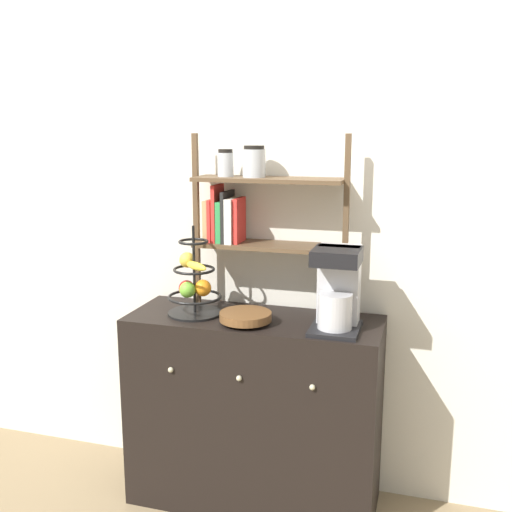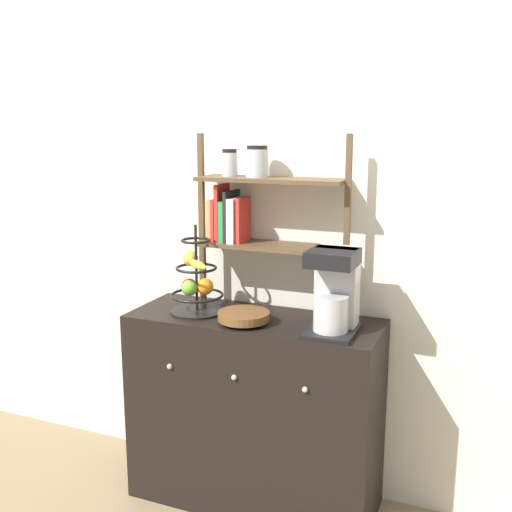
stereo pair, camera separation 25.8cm
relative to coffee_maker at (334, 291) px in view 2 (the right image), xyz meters
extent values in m
cube|color=silver|center=(-0.37, 0.30, 0.23)|extent=(7.00, 0.05, 2.60)
cube|color=black|center=(-0.37, 0.04, -0.62)|extent=(1.12, 0.42, 0.89)
sphere|color=#B2AD8C|center=(-0.68, -0.17, -0.37)|extent=(0.02, 0.02, 0.02)
sphere|color=#B2AD8C|center=(-0.37, -0.17, -0.37)|extent=(0.02, 0.02, 0.02)
sphere|color=#B2AD8C|center=(-0.06, -0.17, -0.37)|extent=(0.02, 0.02, 0.02)
cube|color=black|center=(0.00, -0.02, -0.16)|extent=(0.20, 0.25, 0.02)
cube|color=#B7B7BC|center=(0.00, 0.04, 0.01)|extent=(0.17, 0.10, 0.33)
cylinder|color=#B7B7BC|center=(0.00, -0.05, -0.08)|extent=(0.14, 0.14, 0.15)
cube|color=black|center=(0.00, -0.04, 0.14)|extent=(0.19, 0.20, 0.06)
cylinder|color=black|center=(-0.64, 0.02, -0.17)|extent=(0.24, 0.24, 0.01)
cylinder|color=black|center=(-0.64, 0.02, 0.03)|extent=(0.01, 0.01, 0.39)
torus|color=black|center=(-0.64, 0.02, -0.09)|extent=(0.24, 0.24, 0.01)
torus|color=black|center=(-0.64, 0.02, 0.03)|extent=(0.19, 0.19, 0.01)
torus|color=black|center=(-0.64, 0.02, 0.16)|extent=(0.13, 0.13, 0.01)
sphere|color=red|center=(-0.68, 0.02, -0.06)|extent=(0.07, 0.07, 0.07)
sphere|color=#6BAD33|center=(-0.67, 0.00, -0.06)|extent=(0.07, 0.07, 0.07)
sphere|color=orange|center=(-0.61, 0.04, -0.06)|extent=(0.08, 0.08, 0.08)
ellipsoid|color=yellow|center=(-0.62, 0.00, 0.05)|extent=(0.14, 0.11, 0.04)
sphere|color=gold|center=(-0.69, 0.05, 0.07)|extent=(0.07, 0.07, 0.07)
cylinder|color=brown|center=(-0.38, -0.04, -0.17)|extent=(0.12, 0.12, 0.02)
cylinder|color=brown|center=(-0.38, -0.04, -0.14)|extent=(0.22, 0.22, 0.04)
cube|color=brown|center=(-0.69, 0.17, 0.23)|extent=(0.02, 0.02, 0.80)
cube|color=brown|center=(0.00, 0.17, 0.23)|extent=(0.02, 0.02, 0.80)
cube|color=brown|center=(-0.34, 0.17, 0.13)|extent=(0.67, 0.20, 0.02)
cube|color=brown|center=(-0.34, 0.17, 0.42)|extent=(0.67, 0.20, 0.02)
cube|color=tan|center=(-0.62, 0.17, 0.23)|extent=(0.02, 0.12, 0.19)
cube|color=red|center=(-0.60, 0.17, 0.23)|extent=(0.02, 0.13, 0.19)
cube|color=red|center=(-0.58, 0.17, 0.27)|extent=(0.02, 0.13, 0.26)
cube|color=#2D8C47|center=(-0.56, 0.17, 0.23)|extent=(0.02, 0.14, 0.19)
cube|color=black|center=(-0.53, 0.17, 0.25)|extent=(0.02, 0.16, 0.23)
cube|color=white|center=(-0.51, 0.17, 0.24)|extent=(0.03, 0.16, 0.20)
cube|color=red|center=(-0.48, 0.17, 0.24)|extent=(0.02, 0.13, 0.20)
cylinder|color=#ADB2B7|center=(-0.54, 0.17, 0.49)|extent=(0.07, 0.07, 0.11)
cylinder|color=black|center=(-0.54, 0.17, 0.55)|extent=(0.06, 0.06, 0.02)
cylinder|color=#ADB2B7|center=(-0.41, 0.17, 0.49)|extent=(0.10, 0.10, 0.12)
cylinder|color=black|center=(-0.41, 0.17, 0.56)|extent=(0.09, 0.09, 0.02)
camera|label=1|loc=(0.36, -2.37, 0.64)|focal=42.00mm
camera|label=2|loc=(0.60, -2.29, 0.64)|focal=42.00mm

